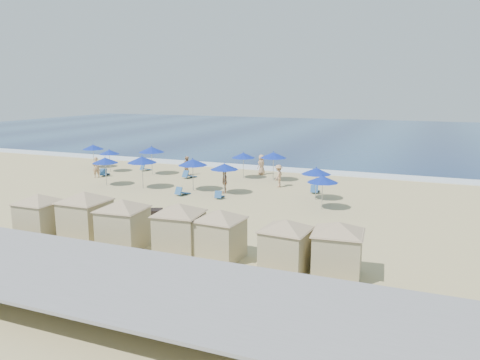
{
  "coord_description": "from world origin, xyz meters",
  "views": [
    {
      "loc": [
        16.33,
        -27.91,
        7.85
      ],
      "look_at": [
        3.47,
        3.0,
        1.29
      ],
      "focal_mm": 35.0,
      "sensor_mm": 36.0,
      "label": 1
    }
  ],
  "objects_px": {
    "umbrella_5": "(193,162)",
    "beachgoer_2": "(225,182)",
    "umbrella_1": "(105,160)",
    "cabana_3": "(179,222)",
    "cabana_0": "(39,210)",
    "umbrella_6": "(243,155)",
    "umbrella_4": "(152,150)",
    "umbrella_7": "(224,167)",
    "umbrella_2": "(109,152)",
    "cabana_2": "(123,217)",
    "umbrella_3": "(142,160)",
    "umbrella_9": "(316,171)",
    "umbrella_8": "(273,155)",
    "beachgoer_1": "(187,166)",
    "cabana_4": "(220,228)",
    "cabana_6": "(338,242)",
    "trash_bin": "(155,216)",
    "cabana_1": "(85,210)",
    "umbrella_0": "(93,147)",
    "beachgoer_4": "(261,165)",
    "beachgoer_3": "(278,176)",
    "umbrella_10": "(323,179)",
    "cabana_5": "(286,239)",
    "beachgoer_0": "(96,167)"
  },
  "relations": [
    {
      "from": "umbrella_9",
      "to": "beachgoer_1",
      "type": "bearing_deg",
      "value": 158.9
    },
    {
      "from": "cabana_4",
      "to": "umbrella_8",
      "type": "distance_m",
      "value": 19.21
    },
    {
      "from": "cabana_6",
      "to": "cabana_2",
      "type": "bearing_deg",
      "value": -177.48
    },
    {
      "from": "umbrella_8",
      "to": "umbrella_9",
      "type": "xyz_separation_m",
      "value": [
        5.05,
        -5.51,
        -0.16
      ]
    },
    {
      "from": "cabana_6",
      "to": "umbrella_5",
      "type": "bearing_deg",
      "value": 137.13
    },
    {
      "from": "umbrella_8",
      "to": "beachgoer_4",
      "type": "relative_size",
      "value": 1.4
    },
    {
      "from": "cabana_0",
      "to": "umbrella_0",
      "type": "relative_size",
      "value": 1.74
    },
    {
      "from": "umbrella_7",
      "to": "beachgoer_1",
      "type": "xyz_separation_m",
      "value": [
        -6.5,
        5.92,
        -1.23
      ]
    },
    {
      "from": "umbrella_3",
      "to": "cabana_3",
      "type": "bearing_deg",
      "value": -49.52
    },
    {
      "from": "trash_bin",
      "to": "beachgoer_2",
      "type": "distance_m",
      "value": 8.88
    },
    {
      "from": "umbrella_0",
      "to": "trash_bin",
      "type": "bearing_deg",
      "value": -41.19
    },
    {
      "from": "cabana_0",
      "to": "umbrella_6",
      "type": "xyz_separation_m",
      "value": [
        3.73,
        19.66,
        0.56
      ]
    },
    {
      "from": "umbrella_10",
      "to": "cabana_5",
      "type": "bearing_deg",
      "value": -85.31
    },
    {
      "from": "trash_bin",
      "to": "beachgoer_2",
      "type": "height_order",
      "value": "beachgoer_2"
    },
    {
      "from": "umbrella_7",
      "to": "umbrella_3",
      "type": "bearing_deg",
      "value": -174.55
    },
    {
      "from": "umbrella_5",
      "to": "beachgoer_2",
      "type": "distance_m",
      "value": 2.96
    },
    {
      "from": "cabana_6",
      "to": "umbrella_0",
      "type": "distance_m",
      "value": 33.71
    },
    {
      "from": "umbrella_0",
      "to": "beachgoer_3",
      "type": "relative_size",
      "value": 1.32
    },
    {
      "from": "cabana_4",
      "to": "beachgoer_3",
      "type": "relative_size",
      "value": 2.27
    },
    {
      "from": "umbrella_1",
      "to": "beachgoer_2",
      "type": "bearing_deg",
      "value": 6.38
    },
    {
      "from": "beachgoer_3",
      "to": "beachgoer_4",
      "type": "height_order",
      "value": "beachgoer_4"
    },
    {
      "from": "cabana_4",
      "to": "beachgoer_1",
      "type": "height_order",
      "value": "cabana_4"
    },
    {
      "from": "beachgoer_4",
      "to": "beachgoer_1",
      "type": "bearing_deg",
      "value": -49.03
    },
    {
      "from": "beachgoer_0",
      "to": "umbrella_9",
      "type": "bearing_deg",
      "value": 120.91
    },
    {
      "from": "umbrella_10",
      "to": "beachgoer_1",
      "type": "relative_size",
      "value": 1.34
    },
    {
      "from": "cabana_1",
      "to": "umbrella_0",
      "type": "height_order",
      "value": "cabana_1"
    },
    {
      "from": "cabana_2",
      "to": "beachgoer_1",
      "type": "bearing_deg",
      "value": 110.04
    },
    {
      "from": "cabana_0",
      "to": "umbrella_4",
      "type": "bearing_deg",
      "value": 104.79
    },
    {
      "from": "umbrella_10",
      "to": "beachgoer_2",
      "type": "height_order",
      "value": "umbrella_10"
    },
    {
      "from": "umbrella_8",
      "to": "cabana_1",
      "type": "bearing_deg",
      "value": -101.74
    },
    {
      "from": "cabana_5",
      "to": "umbrella_10",
      "type": "distance_m",
      "value": 11.16
    },
    {
      "from": "cabana_4",
      "to": "cabana_1",
      "type": "bearing_deg",
      "value": -178.51
    },
    {
      "from": "umbrella_2",
      "to": "cabana_2",
      "type": "bearing_deg",
      "value": -50.47
    },
    {
      "from": "cabana_2",
      "to": "umbrella_2",
      "type": "xyz_separation_m",
      "value": [
        -14.58,
        17.67,
        0.32
      ]
    },
    {
      "from": "umbrella_10",
      "to": "umbrella_4",
      "type": "bearing_deg",
      "value": 159.28
    },
    {
      "from": "umbrella_2",
      "to": "umbrella_3",
      "type": "distance_m",
      "value": 8.99
    },
    {
      "from": "cabana_1",
      "to": "beachgoer_2",
      "type": "bearing_deg",
      "value": 80.99
    },
    {
      "from": "cabana_4",
      "to": "beachgoer_4",
      "type": "distance_m",
      "value": 22.03
    },
    {
      "from": "cabana_2",
      "to": "cabana_3",
      "type": "xyz_separation_m",
      "value": [
        2.97,
        0.4,
        -0.01
      ]
    },
    {
      "from": "umbrella_8",
      "to": "umbrella_7",
      "type": "bearing_deg",
      "value": -105.6
    },
    {
      "from": "beachgoer_1",
      "to": "cabana_0",
      "type": "bearing_deg",
      "value": 110.77
    },
    {
      "from": "umbrella_1",
      "to": "cabana_3",
      "type": "bearing_deg",
      "value": -40.8
    },
    {
      "from": "umbrella_10",
      "to": "beachgoer_1",
      "type": "height_order",
      "value": "umbrella_10"
    },
    {
      "from": "beachgoer_1",
      "to": "beachgoer_2",
      "type": "xyz_separation_m",
      "value": [
        6.37,
        -5.61,
        -0.01
      ]
    },
    {
      "from": "beachgoer_4",
      "to": "trash_bin",
      "type": "bearing_deg",
      "value": 15.4
    },
    {
      "from": "cabana_2",
      "to": "umbrella_1",
      "type": "xyz_separation_m",
      "value": [
        -10.76,
        12.24,
        0.5
      ]
    },
    {
      "from": "umbrella_9",
      "to": "umbrella_8",
      "type": "bearing_deg",
      "value": 132.51
    },
    {
      "from": "cabana_3",
      "to": "umbrella_7",
      "type": "height_order",
      "value": "cabana_3"
    },
    {
      "from": "cabana_0",
      "to": "cabana_2",
      "type": "height_order",
      "value": "cabana_2"
    },
    {
      "from": "cabana_2",
      "to": "umbrella_6",
      "type": "height_order",
      "value": "cabana_2"
    }
  ]
}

